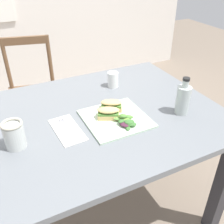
% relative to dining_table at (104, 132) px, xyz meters
% --- Properties ---
extents(ground_plane, '(7.98, 7.98, 0.00)m').
position_rel_dining_table_xyz_m(ground_plane, '(0.07, -0.03, -0.62)').
color(ground_plane, '#7A6B5B').
extents(dining_table, '(1.17, 0.95, 0.74)m').
position_rel_dining_table_xyz_m(dining_table, '(0.00, 0.00, 0.00)').
color(dining_table, slate).
rests_on(dining_table, ground).
extents(chair_wooden_far, '(0.48, 0.48, 0.87)m').
position_rel_dining_table_xyz_m(chair_wooden_far, '(-0.21, 0.94, -0.17)').
color(chair_wooden_far, brown).
rests_on(chair_wooden_far, ground).
extents(plate_lunch, '(0.30, 0.30, 0.01)m').
position_rel_dining_table_xyz_m(plate_lunch, '(0.02, -0.08, 0.13)').
color(plate_lunch, beige).
rests_on(plate_lunch, dining_table).
extents(sandwich_half_front, '(0.12, 0.10, 0.06)m').
position_rel_dining_table_xyz_m(sandwich_half_front, '(-0.01, -0.07, 0.16)').
color(sandwich_half_front, '#DBB270').
rests_on(sandwich_half_front, plate_lunch).
extents(sandwich_half_back, '(0.12, 0.10, 0.06)m').
position_rel_dining_table_xyz_m(sandwich_half_back, '(0.04, -0.01, 0.16)').
color(sandwich_half_back, '#DBB270').
rests_on(sandwich_half_back, plate_lunch).
extents(salad_mixed_greens, '(0.10, 0.14, 0.04)m').
position_rel_dining_table_xyz_m(salad_mixed_greens, '(0.04, -0.15, 0.15)').
color(salad_mixed_greens, '#3D7033').
rests_on(salad_mixed_greens, plate_lunch).
extents(napkin_folded, '(0.12, 0.24, 0.00)m').
position_rel_dining_table_xyz_m(napkin_folded, '(-0.21, -0.06, 0.13)').
color(napkin_folded, silver).
rests_on(napkin_folded, dining_table).
extents(fork_on_napkin, '(0.03, 0.19, 0.00)m').
position_rel_dining_table_xyz_m(fork_on_napkin, '(-0.22, -0.05, 0.13)').
color(fork_on_napkin, silver).
rests_on(fork_on_napkin, napkin_folded).
extents(bottle_cold_brew, '(0.07, 0.07, 0.19)m').
position_rel_dining_table_xyz_m(bottle_cold_brew, '(0.35, -0.18, 0.19)').
color(bottle_cold_brew, black).
rests_on(bottle_cold_brew, dining_table).
extents(mason_jar_iced_tea, '(0.09, 0.09, 0.12)m').
position_rel_dining_table_xyz_m(mason_jar_iced_tea, '(-0.44, -0.08, 0.18)').
color(mason_jar_iced_tea, '#C67528').
rests_on(mason_jar_iced_tea, dining_table).
extents(cup_extra_side, '(0.06, 0.06, 0.09)m').
position_rel_dining_table_xyz_m(cup_extra_side, '(0.17, 0.24, 0.17)').
color(cup_extra_side, white).
rests_on(cup_extra_side, dining_table).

